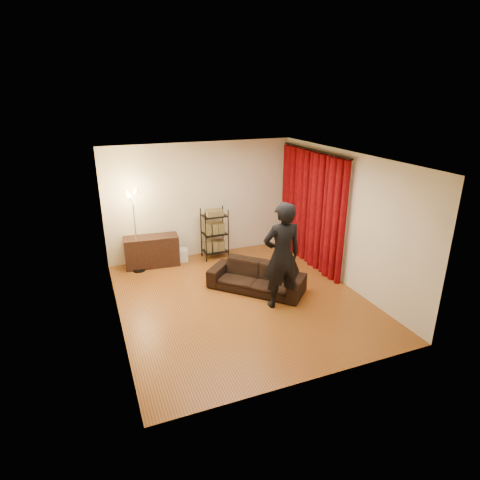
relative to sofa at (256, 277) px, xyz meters
name	(u,v)px	position (x,y,z in m)	size (l,w,h in m)	color
floor	(241,299)	(-0.43, -0.25, -0.28)	(5.00, 5.00, 0.00)	#99561E
ceiling	(241,158)	(-0.43, -0.25, 2.42)	(5.00, 5.00, 0.00)	white
wall_back	(202,200)	(-0.43, 2.25, 1.07)	(5.00, 5.00, 0.00)	beige
wall_front	(314,294)	(-0.43, -2.75, 1.07)	(5.00, 5.00, 0.00)	beige
wall_left	(112,250)	(-2.68, -0.25, 1.07)	(5.00, 5.00, 0.00)	beige
wall_right	(345,219)	(1.82, -0.25, 1.07)	(5.00, 5.00, 0.00)	beige
curtain_rod	(315,150)	(1.72, 0.88, 2.30)	(0.04, 0.04, 2.65)	black
curtain	(310,209)	(1.70, 0.88, 1.00)	(0.22, 2.65, 2.55)	#720705
sofa	(256,277)	(0.00, 0.00, 0.00)	(1.89, 0.74, 0.55)	black
person	(282,256)	(0.17, -0.73, 0.72)	(0.73, 0.48, 2.00)	black
media_cabinet	(152,251)	(-1.72, 1.98, 0.07)	(1.20, 0.45, 0.70)	#311C13
storage_boxes	(181,255)	(-1.06, 2.00, -0.13)	(0.35, 0.28, 0.29)	silver
wire_shelf	(215,234)	(-0.24, 1.90, 0.33)	(0.55, 0.38, 1.21)	black
floor_lamp	(135,232)	(-2.06, 1.80, 0.65)	(0.33, 0.33, 1.85)	silver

